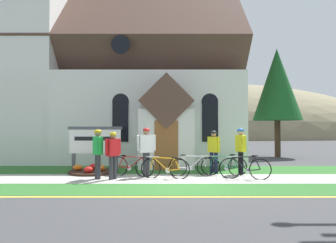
{
  "coord_description": "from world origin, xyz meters",
  "views": [
    {
      "loc": [
        -0.43,
        -9.62,
        1.7
      ],
      "look_at": [
        -0.37,
        3.57,
        2.06
      ],
      "focal_mm": 33.67,
      "sensor_mm": 36.0,
      "label": 1
    }
  ],
  "objects_px": {
    "bicycle_green": "(244,168)",
    "bicycle_blue": "(164,168)",
    "bicycle_silver": "(130,166)",
    "cyclist_in_green_jersey": "(96,150)",
    "cyclist_in_orange_jersey": "(145,148)",
    "cyclist_in_yellow_jersey": "(111,152)",
    "cyclist_in_red_jersey": "(239,147)",
    "cyclist_in_blue_jersey": "(212,148)",
    "bicycle_orange": "(223,166)",
    "bicycle_red": "(190,166)",
    "church_sign": "(94,142)",
    "roadside_conifer": "(275,85)"
  },
  "relations": [
    {
      "from": "bicycle_green",
      "to": "bicycle_blue",
      "type": "bearing_deg",
      "value": 177.36
    },
    {
      "from": "bicycle_silver",
      "to": "cyclist_in_green_jersey",
      "type": "relative_size",
      "value": 0.98
    },
    {
      "from": "cyclist_in_green_jersey",
      "to": "cyclist_in_orange_jersey",
      "type": "bearing_deg",
      "value": 18.41
    },
    {
      "from": "cyclist_in_yellow_jersey",
      "to": "cyclist_in_red_jersey",
      "type": "distance_m",
      "value": 4.85
    },
    {
      "from": "cyclist_in_red_jersey",
      "to": "bicycle_blue",
      "type": "bearing_deg",
      "value": -159.9
    },
    {
      "from": "bicycle_blue",
      "to": "cyclist_in_red_jersey",
      "type": "bearing_deg",
      "value": 20.1
    },
    {
      "from": "bicycle_green",
      "to": "cyclist_in_yellow_jersey",
      "type": "distance_m",
      "value": 4.6
    },
    {
      "from": "bicycle_green",
      "to": "cyclist_in_red_jersey",
      "type": "distance_m",
      "value": 1.36
    },
    {
      "from": "bicycle_silver",
      "to": "cyclist_in_blue_jersey",
      "type": "distance_m",
      "value": 3.3
    },
    {
      "from": "bicycle_orange",
      "to": "bicycle_red",
      "type": "xyz_separation_m",
      "value": [
        -1.22,
        -0.13,
        -0.0
      ]
    },
    {
      "from": "bicycle_blue",
      "to": "bicycle_green",
      "type": "xyz_separation_m",
      "value": [
        2.77,
        -0.13,
        0.02
      ]
    },
    {
      "from": "church_sign",
      "to": "bicycle_red",
      "type": "distance_m",
      "value": 4.06
    },
    {
      "from": "cyclist_in_blue_jersey",
      "to": "cyclist_in_yellow_jersey",
      "type": "bearing_deg",
      "value": -157.56
    },
    {
      "from": "bicycle_orange",
      "to": "cyclist_in_orange_jersey",
      "type": "distance_m",
      "value": 3.0
    },
    {
      "from": "cyclist_in_yellow_jersey",
      "to": "cyclist_in_red_jersey",
      "type": "relative_size",
      "value": 0.93
    },
    {
      "from": "bicycle_orange",
      "to": "cyclist_in_green_jersey",
      "type": "relative_size",
      "value": 0.99
    },
    {
      "from": "bicycle_green",
      "to": "cyclist_in_green_jersey",
      "type": "relative_size",
      "value": 1.0
    },
    {
      "from": "bicycle_blue",
      "to": "bicycle_green",
      "type": "bearing_deg",
      "value": -2.64
    },
    {
      "from": "bicycle_orange",
      "to": "cyclist_in_blue_jersey",
      "type": "relative_size",
      "value": 1.01
    },
    {
      "from": "bicycle_red",
      "to": "bicycle_blue",
      "type": "bearing_deg",
      "value": -146.01
    },
    {
      "from": "cyclist_in_red_jersey",
      "to": "roadside_conifer",
      "type": "bearing_deg",
      "value": 62.02
    },
    {
      "from": "church_sign",
      "to": "bicycle_orange",
      "type": "xyz_separation_m",
      "value": [
        5.05,
        -0.93,
        -0.87
      ]
    },
    {
      "from": "bicycle_blue",
      "to": "bicycle_silver",
      "type": "height_order",
      "value": "bicycle_silver"
    },
    {
      "from": "cyclist_in_yellow_jersey",
      "to": "bicycle_orange",
      "type": "bearing_deg",
      "value": 13.58
    },
    {
      "from": "cyclist_in_blue_jersey",
      "to": "cyclist_in_orange_jersey",
      "type": "bearing_deg",
      "value": -160.82
    },
    {
      "from": "church_sign",
      "to": "cyclist_in_green_jersey",
      "type": "bearing_deg",
      "value": -74.2
    },
    {
      "from": "church_sign",
      "to": "bicycle_red",
      "type": "height_order",
      "value": "church_sign"
    },
    {
      "from": "cyclist_in_orange_jersey",
      "to": "bicycle_green",
      "type": "bearing_deg",
      "value": -9.34
    },
    {
      "from": "bicycle_orange",
      "to": "bicycle_red",
      "type": "distance_m",
      "value": 1.23
    },
    {
      "from": "bicycle_orange",
      "to": "cyclist_in_green_jersey",
      "type": "bearing_deg",
      "value": -168.92
    },
    {
      "from": "bicycle_blue",
      "to": "cyclist_in_orange_jersey",
      "type": "distance_m",
      "value": 1.07
    },
    {
      "from": "bicycle_blue",
      "to": "bicycle_orange",
      "type": "bearing_deg",
      "value": 19.61
    },
    {
      "from": "cyclist_in_red_jersey",
      "to": "roadside_conifer",
      "type": "height_order",
      "value": "roadside_conifer"
    },
    {
      "from": "bicycle_silver",
      "to": "bicycle_red",
      "type": "xyz_separation_m",
      "value": [
        2.23,
        0.1,
        -0.01
      ]
    },
    {
      "from": "bicycle_orange",
      "to": "cyclist_in_yellow_jersey",
      "type": "xyz_separation_m",
      "value": [
        -4.0,
        -0.97,
        0.58
      ]
    },
    {
      "from": "bicycle_green",
      "to": "bicycle_red",
      "type": "relative_size",
      "value": 0.99
    },
    {
      "from": "cyclist_in_yellow_jersey",
      "to": "cyclist_in_orange_jersey",
      "type": "distance_m",
      "value": 1.27
    },
    {
      "from": "bicycle_blue",
      "to": "roadside_conifer",
      "type": "height_order",
      "value": "roadside_conifer"
    },
    {
      "from": "bicycle_green",
      "to": "cyclist_in_yellow_jersey",
      "type": "bearing_deg",
      "value": -179.31
    },
    {
      "from": "church_sign",
      "to": "bicycle_blue",
      "type": "bearing_deg",
      "value": -30.94
    },
    {
      "from": "cyclist_in_blue_jersey",
      "to": "cyclist_in_green_jersey",
      "type": "distance_m",
      "value": 4.47
    },
    {
      "from": "cyclist_in_red_jersey",
      "to": "roadside_conifer",
      "type": "relative_size",
      "value": 0.26
    },
    {
      "from": "church_sign",
      "to": "bicycle_red",
      "type": "xyz_separation_m",
      "value": [
        3.83,
        -1.05,
        -0.87
      ]
    },
    {
      "from": "church_sign",
      "to": "cyclist_in_green_jersey",
      "type": "xyz_separation_m",
      "value": [
        0.51,
        -1.82,
        -0.22
      ]
    },
    {
      "from": "bicycle_blue",
      "to": "bicycle_red",
      "type": "distance_m",
      "value": 1.17
    },
    {
      "from": "church_sign",
      "to": "roadside_conifer",
      "type": "height_order",
      "value": "roadside_conifer"
    },
    {
      "from": "church_sign",
      "to": "bicycle_silver",
      "type": "xyz_separation_m",
      "value": [
        1.6,
        -1.15,
        -0.85
      ]
    },
    {
      "from": "cyclist_in_blue_jersey",
      "to": "bicycle_green",
      "type": "bearing_deg",
      "value": -59.31
    },
    {
      "from": "bicycle_blue",
      "to": "cyclist_in_red_jersey",
      "type": "xyz_separation_m",
      "value": [
        2.89,
        1.06,
        0.68
      ]
    },
    {
      "from": "bicycle_silver",
      "to": "cyclist_in_blue_jersey",
      "type": "bearing_deg",
      "value": 13.94
    }
  ]
}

